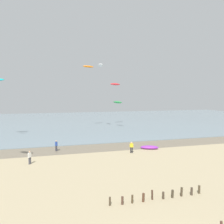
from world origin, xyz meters
name	(u,v)px	position (x,y,z in m)	size (l,w,h in m)	color
wet_sand_strip	(92,148)	(0.00, 26.18, 0.00)	(120.00, 5.55, 0.01)	#7A6D59
sea	(72,121)	(0.00, 63.95, 0.05)	(160.00, 70.00, 0.10)	gray
groyne_mid	(161,195)	(2.42, 7.05, 0.35)	(8.41, 0.34, 0.82)	#473B2C
person_mid_beach	(131,147)	(5.19, 21.68, 0.92)	(0.55, 0.32, 1.71)	#232328
person_left_flank	(30,157)	(-9.11, 19.97, 0.92)	(0.40, 0.46, 1.71)	#4C4C56
person_right_flank	(56,145)	(-5.72, 25.81, 0.92)	(0.40, 0.46, 1.71)	#383842
grounded_kite	(149,147)	(8.81, 23.13, 0.29)	(2.91, 1.05, 0.58)	purple
kite_aloft_2	(115,84)	(10.87, 50.28, 11.64)	(3.53, 1.13, 0.56)	red
kite_aloft_3	(118,102)	(10.27, 45.92, 6.79)	(3.37, 1.08, 0.54)	green
kite_aloft_4	(88,67)	(2.83, 46.71, 15.78)	(3.11, 1.00, 0.50)	orange
kite_aloft_6	(100,65)	(5.32, 44.08, 15.87)	(3.10, 0.99, 0.50)	white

